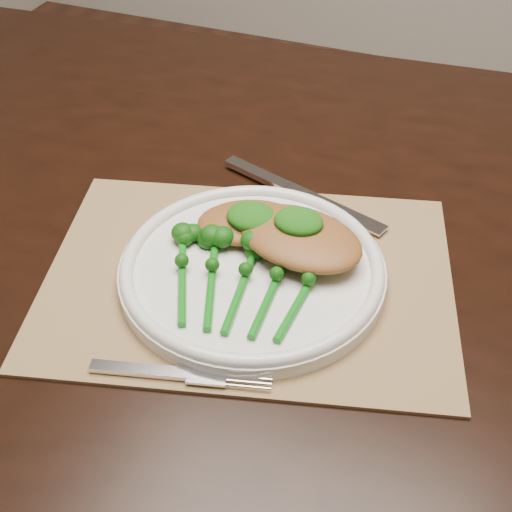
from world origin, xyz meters
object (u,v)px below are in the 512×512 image
(placemat, at_px, (249,278))
(dinner_plate, at_px, (252,269))
(chicken_fillet_left, at_px, (248,222))
(dining_table, at_px, (280,402))
(broccolini_bundle, at_px, (241,288))

(placemat, relative_size, dinner_plate, 1.53)
(placemat, xyz_separation_m, chicken_fillet_left, (-0.02, 0.05, 0.03))
(placemat, distance_m, dinner_plate, 0.02)
(dining_table, relative_size, chicken_fillet_left, 14.55)
(placemat, distance_m, chicken_fillet_left, 0.07)
(placemat, height_order, broccolini_bundle, broccolini_bundle)
(dinner_plate, xyz_separation_m, chicken_fillet_left, (-0.03, 0.05, 0.02))
(dining_table, distance_m, dinner_plate, 0.41)
(placemat, distance_m, broccolini_bundle, 0.05)
(dining_table, bearing_deg, dinner_plate, -91.93)
(dining_table, xyz_separation_m, chicken_fillet_left, (-0.02, -0.07, 0.41))
(dinner_plate, bearing_deg, broccolini_bundle, -85.50)
(placemat, bearing_deg, broccolini_bundle, -94.18)
(chicken_fillet_left, bearing_deg, dining_table, 48.84)
(dining_table, bearing_deg, chicken_fillet_left, -109.77)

